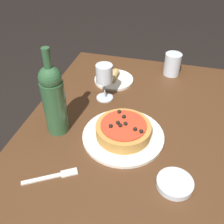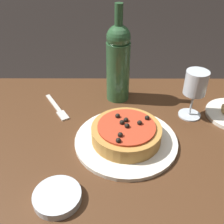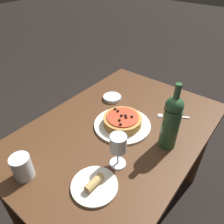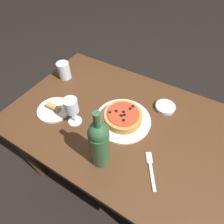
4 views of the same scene
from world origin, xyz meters
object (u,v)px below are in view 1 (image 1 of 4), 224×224
at_px(dinner_plate, 123,136).
at_px(side_bowl, 175,183).
at_px(dining_table, 126,149).
at_px(fork, 54,176).
at_px(pizza, 123,130).
at_px(wine_bottle, 54,99).
at_px(wine_glass, 104,75).
at_px(water_cup, 172,64).
at_px(side_plate, 114,79).

height_order(dinner_plate, side_bowl, side_bowl).
relative_size(dining_table, fork, 7.27).
bearing_deg(pizza, wine_bottle, -85.15).
xyz_separation_m(dining_table, wine_glass, (-0.18, -0.14, 0.22)).
bearing_deg(dining_table, side_bowl, 43.47).
distance_m(pizza, water_cup, 0.51).
distance_m(water_cup, side_bowl, 0.66).
distance_m(pizza, side_plate, 0.38).
distance_m(wine_glass, water_cup, 0.39).
height_order(wine_glass, side_bowl, wine_glass).
relative_size(fork, side_plate, 0.86).
height_order(side_bowl, fork, side_bowl).
xyz_separation_m(pizza, side_bowl, (0.16, 0.19, -0.03)).
relative_size(dining_table, wine_bottle, 3.51).
bearing_deg(dinner_plate, pizza, 157.55).
height_order(dining_table, side_plate, side_plate).
relative_size(wine_bottle, water_cup, 3.05).
height_order(dining_table, wine_glass, wine_glass).
relative_size(pizza, side_bowl, 1.79).
xyz_separation_m(pizza, wine_bottle, (0.02, -0.24, 0.10)).
bearing_deg(water_cup, dining_table, -14.75).
relative_size(side_bowl, fork, 0.70).
relative_size(wine_bottle, side_plate, 1.78).
distance_m(pizza, wine_bottle, 0.26).
bearing_deg(fork, pizza, 22.45).
bearing_deg(water_cup, side_bowl, 5.90).
height_order(pizza, side_bowl, pizza).
bearing_deg(wine_glass, wine_bottle, -25.37).
height_order(side_bowl, side_plate, side_plate).
xyz_separation_m(water_cup, side_plate, (0.14, -0.26, -0.04)).
relative_size(wine_bottle, fork, 2.07).
height_order(water_cup, side_bowl, water_cup).
height_order(dining_table, pizza, pizza).
bearing_deg(water_cup, wine_bottle, -35.60).
distance_m(wine_glass, wine_bottle, 0.26).
xyz_separation_m(wine_bottle, water_cup, (-0.52, 0.37, -0.09)).
bearing_deg(side_bowl, fork, -80.05).
distance_m(wine_bottle, side_plate, 0.42).
height_order(dining_table, wine_bottle, wine_bottle).
relative_size(pizza, fork, 1.25).
relative_size(dining_table, side_plate, 6.24).
bearing_deg(water_cup, wine_glass, -42.50).
bearing_deg(wine_glass, fork, -4.66).
bearing_deg(pizza, water_cup, 165.60).
xyz_separation_m(dinner_plate, water_cup, (-0.49, 0.13, 0.05)).
distance_m(pizza, fork, 0.28).
bearing_deg(wine_glass, side_plate, 179.06).
relative_size(water_cup, fork, 0.68).
xyz_separation_m(wine_glass, fork, (0.44, -0.04, -0.11)).
bearing_deg(dining_table, wine_bottle, -77.10).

